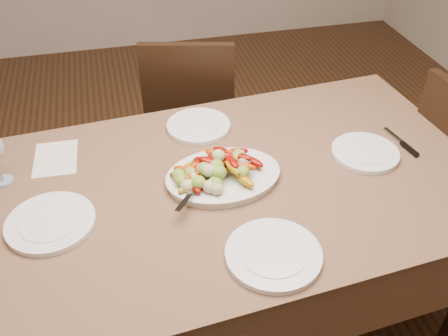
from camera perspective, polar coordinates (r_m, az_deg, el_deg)
name	(u,v)px	position (r m, az deg, el deg)	size (l,w,h in m)	color
dining_table	(224,258)	(1.96, 0.00, -10.20)	(1.84, 1.04, 0.76)	brown
chair_far	(192,115)	(2.58, -3.63, 6.07)	(0.42, 0.42, 0.95)	black
serving_platter	(223,177)	(1.70, -0.08, -1.09)	(0.38, 0.28, 0.02)	white
roasted_vegetables	(223,164)	(1.66, -0.08, 0.43)	(0.31, 0.21, 0.09)	#770902
serving_spoon	(208,180)	(1.63, -1.84, -1.33)	(0.28, 0.06, 0.03)	#9EA0A8
plate_left	(51,223)	(1.63, -19.20, -5.93)	(0.27, 0.27, 0.02)	white
plate_right	(365,153)	(1.88, 15.82, 1.67)	(0.24, 0.24, 0.02)	white
plate_far	(199,126)	(1.96, -2.93, 4.80)	(0.25, 0.25, 0.02)	white
plate_near	(273,255)	(1.45, 5.67, -9.81)	(0.28, 0.28, 0.02)	white
menu_card	(56,158)	(1.90, -18.69, 1.05)	(0.15, 0.21, 0.00)	silver
table_knife	(402,143)	(1.98, 19.67, 2.68)	(0.02, 0.20, 0.01)	#9EA0A8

